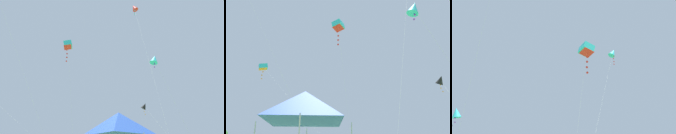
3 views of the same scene
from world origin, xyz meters
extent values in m
cube|color=#2DBCD1|center=(4.51, 11.20, 15.46)|extent=(1.42, 1.39, 0.98)
cube|color=red|center=(4.51, 11.20, 15.11)|extent=(1.33, 1.17, 0.37)
sphere|color=red|center=(4.46, 11.26, 14.69)|extent=(0.19, 0.19, 0.19)
sphere|color=red|center=(4.50, 11.20, 14.15)|extent=(0.19, 0.19, 0.19)
sphere|color=red|center=(4.45, 11.17, 13.62)|extent=(0.19, 0.19, 0.19)
sphere|color=red|center=(4.45, 11.18, 13.09)|extent=(0.19, 0.19, 0.19)
cylinder|color=silver|center=(-2.23, 14.12, 11.89)|extent=(7.82, 8.57, 23.78)
cone|color=#2DBCD1|center=(-6.13, 18.40, 23.78)|extent=(1.44, 1.70, 1.53)
sphere|color=red|center=(-6.06, 18.47, 23.14)|extent=(0.16, 0.16, 0.16)
sphere|color=red|center=(-6.08, 18.38, 22.69)|extent=(0.16, 0.16, 0.16)
sphere|color=red|center=(-6.15, 18.43, 22.24)|extent=(0.16, 0.16, 0.16)
sphere|color=red|center=(-6.16, 18.39, 21.79)|extent=(0.16, 0.16, 0.16)
cylinder|color=silver|center=(-0.05, 1.17, 10.58)|extent=(10.74, 2.37, 21.16)
cone|color=#2DBCD1|center=(-0.06, 0.62, 10.59)|extent=(0.93, 0.96, 1.13)
sphere|color=purple|center=(-0.05, 0.62, 10.09)|extent=(0.12, 0.12, 0.12)
sphere|color=purple|center=(-0.11, 0.67, 9.75)|extent=(0.12, 0.12, 0.12)
camera|label=1|loc=(-19.59, 2.14, 1.60)|focal=35.00mm
camera|label=2|loc=(-13.53, -4.80, 1.26)|focal=40.00mm
camera|label=3|loc=(21.39, 6.06, 2.17)|focal=40.00mm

